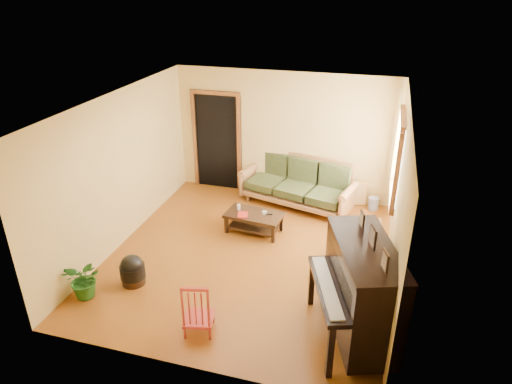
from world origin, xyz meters
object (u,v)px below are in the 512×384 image
(sofa, at_px, (296,183))
(coffee_table, at_px, (254,223))
(footstool, at_px, (133,273))
(armchair, at_px, (358,246))
(potted_plant, at_px, (85,279))
(red_chair, at_px, (198,306))
(piano, at_px, (362,293))
(ceramic_crock, at_px, (373,204))

(sofa, bearing_deg, coffee_table, -97.97)
(sofa, height_order, footstool, sofa)
(sofa, xyz_separation_m, coffee_table, (-0.52, -1.26, -0.30))
(armchair, xyz_separation_m, footstool, (-3.23, -1.36, -0.21))
(coffee_table, distance_m, potted_plant, 3.07)
(armchair, distance_m, red_chair, 2.77)
(piano, distance_m, red_chair, 2.09)
(footstool, xyz_separation_m, red_chair, (1.36, -0.68, 0.22))
(armchair, height_order, red_chair, red_chair)
(sofa, relative_size, ceramic_crock, 8.90)
(potted_plant, bearing_deg, ceramic_crock, 45.52)
(ceramic_crock, bearing_deg, red_chair, -116.08)
(coffee_table, distance_m, red_chair, 2.67)
(red_chair, relative_size, ceramic_crock, 3.20)
(footstool, distance_m, red_chair, 1.54)
(piano, distance_m, ceramic_crock, 3.71)
(armchair, relative_size, piano, 0.50)
(piano, bearing_deg, ceramic_crock, 70.73)
(piano, bearing_deg, red_chair, 174.73)
(piano, height_order, potted_plant, piano)
(sofa, height_order, piano, piano)
(coffee_table, xyz_separation_m, red_chair, (0.02, -2.66, 0.22))
(armchair, relative_size, potted_plant, 1.28)
(red_chair, bearing_deg, coffee_table, 77.47)
(red_chair, height_order, potted_plant, red_chair)
(footstool, bearing_deg, potted_plant, -135.61)
(sofa, relative_size, coffee_table, 2.22)
(piano, bearing_deg, potted_plant, 165.29)
(ceramic_crock, bearing_deg, piano, -90.39)
(red_chair, distance_m, ceramic_crock, 4.64)
(armchair, distance_m, footstool, 3.51)
(coffee_table, height_order, piano, piano)
(footstool, bearing_deg, coffee_table, 55.88)
(armchair, relative_size, ceramic_crock, 3.05)
(ceramic_crock, bearing_deg, sofa, -171.36)
(footstool, height_order, potted_plant, potted_plant)
(armchair, bearing_deg, ceramic_crock, 80.77)
(armchair, xyz_separation_m, potted_plant, (-3.72, -1.83, -0.08))
(sofa, height_order, potted_plant, sofa)
(armchair, xyz_separation_m, piano, (0.14, -1.55, 0.29))
(piano, xyz_separation_m, red_chair, (-2.01, -0.49, -0.27))
(sofa, relative_size, potted_plant, 3.75)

